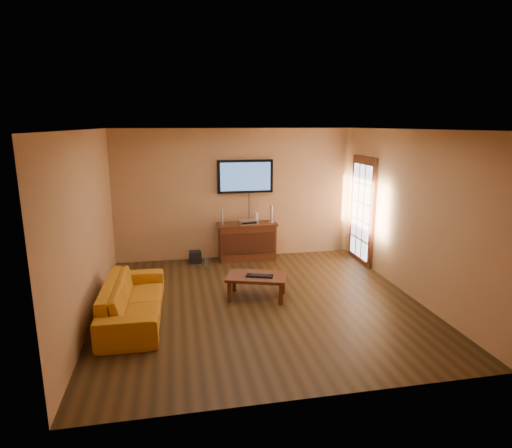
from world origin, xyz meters
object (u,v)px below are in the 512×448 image
object	(u,v)px
speaker_left	(222,217)
game_console	(256,218)
television	(245,176)
coffee_table	(257,278)
sofa	(133,293)
keyboard	(260,276)
subwoofer	(195,257)
av_receiver	(247,222)
bottle	(206,264)
media_console	(247,241)
speaker_right	(271,214)

from	to	relation	value
speaker_left	game_console	distance (m)	0.72
television	game_console	xyz separation A→B (m)	(0.20, -0.17, -0.84)
coffee_table	sofa	bearing A→B (deg)	-167.30
television	keyboard	distance (m)	2.66
sofa	keyboard	size ratio (longest dim) A/B	4.36
subwoofer	keyboard	bearing A→B (deg)	-69.35
speaker_left	av_receiver	size ratio (longest dim) A/B	0.89
television	bottle	xyz separation A→B (m)	(-0.90, -0.63, -1.63)
media_console	coffee_table	bearing A→B (deg)	-95.50
bottle	game_console	bearing A→B (deg)	22.43
subwoofer	bottle	bearing A→B (deg)	-68.58
sofa	subwoofer	size ratio (longest dim) A/B	8.60
television	speaker_left	distance (m)	0.98
game_console	sofa	bearing A→B (deg)	-138.36
media_console	keyboard	world-z (taller)	media_console
sofa	speaker_right	xyz separation A→B (m)	(2.62, 2.51, 0.54)
television	coffee_table	xyz separation A→B (m)	(-0.20, -2.25, -1.39)
sofa	game_console	xyz separation A→B (m)	(2.30, 2.50, 0.49)
av_receiver	keyboard	size ratio (longest dim) A/B	0.79
television	coffee_table	world-z (taller)	television
av_receiver	game_console	size ratio (longest dim) A/B	1.67
television	speaker_left	world-z (taller)	television
keyboard	coffee_table	bearing A→B (deg)	124.35
speaker_left	coffee_table	bearing A→B (deg)	-81.02
subwoofer	keyboard	world-z (taller)	keyboard
coffee_table	speaker_left	xyz separation A→B (m)	(-0.32, 2.04, 0.59)
game_console	speaker_left	bearing A→B (deg)	176.79
keyboard	media_console	bearing A→B (deg)	85.70
media_console	sofa	bearing A→B (deg)	-130.29
speaker_left	game_console	world-z (taller)	speaker_left
game_console	subwoofer	xyz separation A→B (m)	(-1.28, -0.04, -0.77)
television	game_console	bearing A→B (deg)	-41.52
television	speaker_left	xyz separation A→B (m)	(-0.52, -0.21, -0.80)
coffee_table	subwoofer	size ratio (longest dim) A/B	4.59
speaker_right	bottle	xyz separation A→B (m)	(-1.42, -0.46, -0.84)
bottle	av_receiver	bearing A→B (deg)	23.60
av_receiver	game_console	xyz separation A→B (m)	(0.20, 0.06, 0.07)
coffee_table	game_console	size ratio (longest dim) A/B	4.94
game_console	keyboard	xyz separation A→B (m)	(-0.36, -2.13, -0.49)
media_console	subwoofer	xyz separation A→B (m)	(-1.09, -0.02, -0.27)
media_console	television	xyz separation A→B (m)	(-0.00, 0.20, 1.33)
media_console	av_receiver	world-z (taller)	av_receiver
coffee_table	bottle	world-z (taller)	coffee_table
sofa	speaker_left	bearing A→B (deg)	-31.53
av_receiver	bottle	xyz separation A→B (m)	(-0.89, -0.39, -0.72)
media_console	coffee_table	xyz separation A→B (m)	(-0.20, -2.05, -0.06)
coffee_table	speaker_right	xyz separation A→B (m)	(0.72, 2.08, 0.61)
coffee_table	sofa	size ratio (longest dim) A/B	0.53
coffee_table	sofa	world-z (taller)	sofa
speaker_right	keyboard	bearing A→B (deg)	-107.63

